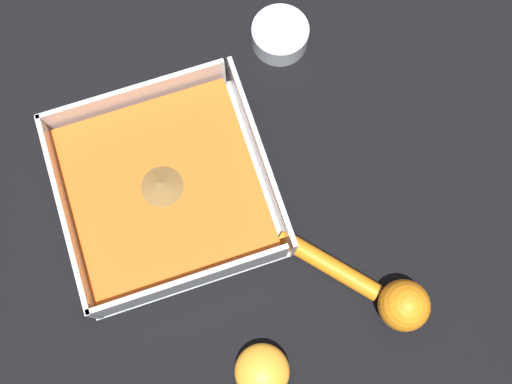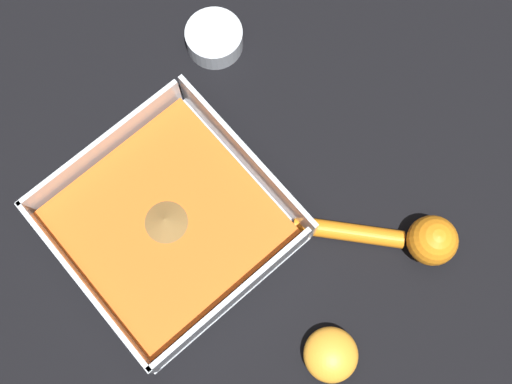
{
  "view_description": "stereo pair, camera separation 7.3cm",
  "coord_description": "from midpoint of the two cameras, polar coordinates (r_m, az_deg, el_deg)",
  "views": [
    {
      "loc": [
        -0.22,
        -0.05,
        0.74
      ],
      "look_at": [
        -0.04,
        -0.11,
        0.04
      ],
      "focal_mm": 42.0,
      "sensor_mm": 36.0,
      "label": 1
    },
    {
      "loc": [
        -0.18,
        0.02,
        0.74
      ],
      "look_at": [
        -0.04,
        -0.11,
        0.04
      ],
      "focal_mm": 42.0,
      "sensor_mm": 36.0,
      "label": 2
    }
  ],
  "objects": [
    {
      "name": "lemon_squeezer",
      "position": [
        0.74,
        15.06,
        -10.07
      ],
      "size": [
        0.16,
        0.15,
        0.06
      ],
      "rotation": [
        0.0,
        0.0,
        3.85
      ],
      "color": "orange",
      "rests_on": "ground_plane"
    },
    {
      "name": "square_dish",
      "position": [
        0.74,
        -5.69,
        -0.22
      ],
      "size": [
        0.25,
        0.25,
        0.07
      ],
      "color": "silver",
      "rests_on": "ground_plane"
    },
    {
      "name": "ground_plane",
      "position": [
        0.77,
        -5.83,
        -0.82
      ],
      "size": [
        4.0,
        4.0,
        0.0
      ],
      "primitive_type": "plane",
      "color": "black"
    },
    {
      "name": "spice_bowl",
      "position": [
        0.83,
        4.83,
        14.19
      ],
      "size": [
        0.08,
        0.08,
        0.03
      ],
      "color": "silver",
      "rests_on": "ground_plane"
    },
    {
      "name": "lemon_half",
      "position": [
        0.72,
        3.54,
        -17.26
      ],
      "size": [
        0.06,
        0.06,
        0.04
      ],
      "color": "orange",
      "rests_on": "ground_plane"
    }
  ]
}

